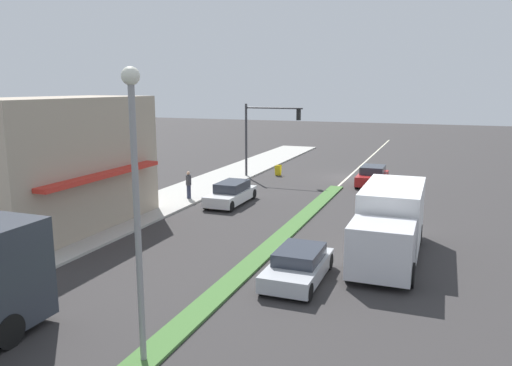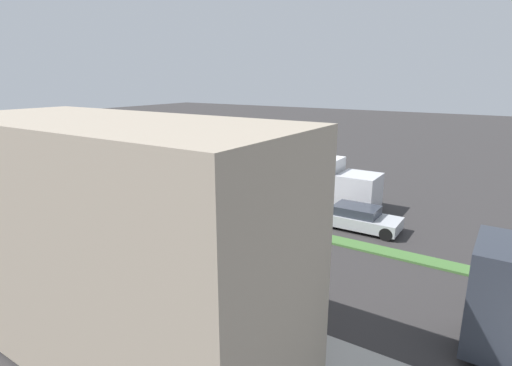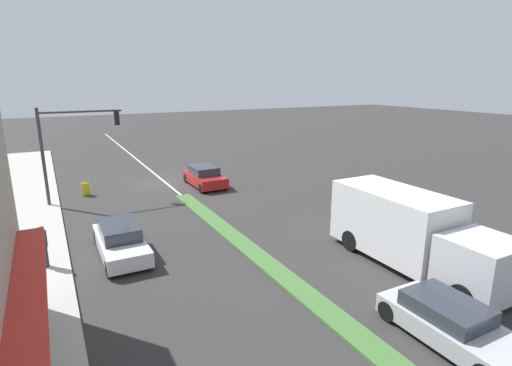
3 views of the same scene
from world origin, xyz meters
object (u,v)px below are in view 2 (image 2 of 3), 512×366
delivery_truck (312,179)px  van_white (109,219)px  sedan_silver (359,218)px  hatchback_red (113,170)px  pedestrian (54,230)px

delivery_truck → van_white: (10.00, -6.39, -0.83)m
sedan_silver → hatchback_red: (0.00, -19.33, 0.08)m
pedestrian → delivery_truck: 14.35m
pedestrian → delivery_truck: bearing=153.8°
delivery_truck → hatchback_red: 15.63m
van_white → sedan_silver: size_ratio=1.11×
sedan_silver → pedestrian: bearing=-45.7°
delivery_truck → van_white: bearing=-32.6°
pedestrian → sedan_silver: size_ratio=0.43×
sedan_silver → van_white: bearing=-55.2°
delivery_truck → van_white: size_ratio=1.70×
pedestrian → van_white: 2.89m
pedestrian → sedan_silver: (-10.07, 10.32, -0.44)m
delivery_truck → pedestrian: bearing=-26.2°
van_white → pedestrian: bearing=1.0°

